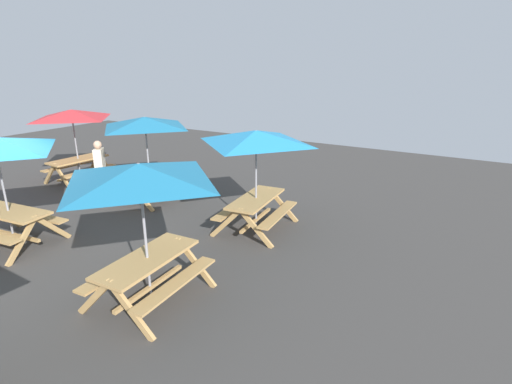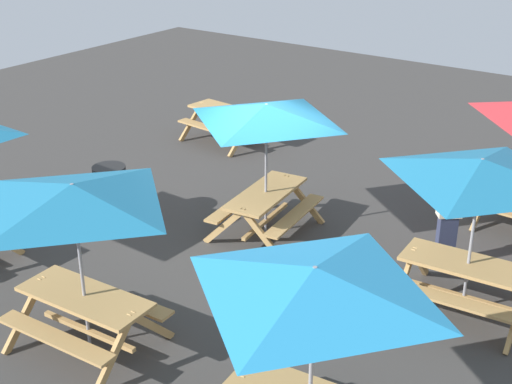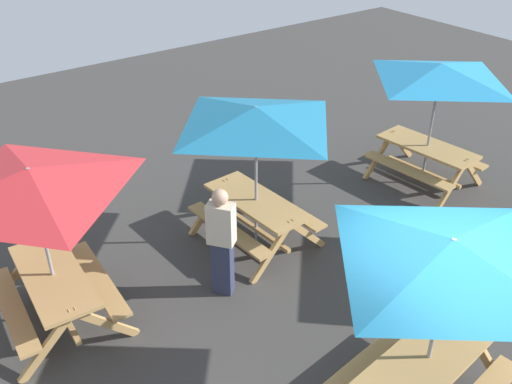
{
  "view_description": "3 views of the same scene",
  "coord_description": "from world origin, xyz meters",
  "px_view_note": "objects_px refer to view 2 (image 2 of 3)",
  "views": [
    {
      "loc": [
        4.1,
        8.03,
        3.74
      ],
      "look_at": [
        -3.26,
        3.69,
        0.9
      ],
      "focal_mm": 28.0,
      "sensor_mm": 36.0,
      "label": 1
    },
    {
      "loc": [
        -6.14,
        8.71,
        5.61
      ],
      "look_at": [
        0.01,
        0.02,
        0.9
      ],
      "focal_mm": 50.0,
      "sensor_mm": 36.0,
      "label": 2
    },
    {
      "loc": [
        2.44,
        -4.33,
        5.38
      ],
      "look_at": [
        -3.59,
        0.06,
        0.9
      ],
      "focal_mm": 40.0,
      "sensor_mm": 36.0,
      "label": 3
    }
  ],
  "objects_px": {
    "picnic_table_2": "(226,118)",
    "trash_bin_orange": "(111,192)",
    "person_standing": "(449,214)",
    "picnic_table_0": "(480,181)",
    "picnic_table_6": "(74,208)",
    "picnic_table_1": "(314,296)",
    "picnic_table_4": "(266,122)"
  },
  "relations": [
    {
      "from": "picnic_table_6",
      "to": "trash_bin_orange",
      "type": "distance_m",
      "value": 4.14
    },
    {
      "from": "picnic_table_2",
      "to": "trash_bin_orange",
      "type": "relative_size",
      "value": 1.97
    },
    {
      "from": "picnic_table_6",
      "to": "person_standing",
      "type": "bearing_deg",
      "value": -125.19
    },
    {
      "from": "picnic_table_2",
      "to": "person_standing",
      "type": "xyz_separation_m",
      "value": [
        -6.32,
        2.6,
        0.32
      ]
    },
    {
      "from": "person_standing",
      "to": "trash_bin_orange",
      "type": "bearing_deg",
      "value": 160.79
    },
    {
      "from": "picnic_table_1",
      "to": "person_standing",
      "type": "xyz_separation_m",
      "value": [
        0.39,
        -4.73,
        -1.1
      ]
    },
    {
      "from": "picnic_table_0",
      "to": "trash_bin_orange",
      "type": "height_order",
      "value": "picnic_table_0"
    },
    {
      "from": "picnic_table_4",
      "to": "trash_bin_orange",
      "type": "height_order",
      "value": "picnic_table_4"
    },
    {
      "from": "picnic_table_6",
      "to": "person_standing",
      "type": "relative_size",
      "value": 1.4
    },
    {
      "from": "picnic_table_2",
      "to": "picnic_table_6",
      "type": "distance_m",
      "value": 8.17
    },
    {
      "from": "picnic_table_0",
      "to": "picnic_table_2",
      "type": "height_order",
      "value": "picnic_table_0"
    },
    {
      "from": "picnic_table_6",
      "to": "person_standing",
      "type": "height_order",
      "value": "picnic_table_6"
    },
    {
      "from": "picnic_table_6",
      "to": "picnic_table_2",
      "type": "bearing_deg",
      "value": -68.38
    },
    {
      "from": "picnic_table_4",
      "to": "picnic_table_2",
      "type": "bearing_deg",
      "value": -141.09
    },
    {
      "from": "picnic_table_4",
      "to": "trash_bin_orange",
      "type": "xyz_separation_m",
      "value": [
        2.59,
        1.09,
        -1.49
      ]
    },
    {
      "from": "person_standing",
      "to": "picnic_table_0",
      "type": "bearing_deg",
      "value": -94.06
    },
    {
      "from": "picnic_table_1",
      "to": "trash_bin_orange",
      "type": "height_order",
      "value": "picnic_table_1"
    },
    {
      "from": "picnic_table_2",
      "to": "trash_bin_orange",
      "type": "distance_m",
      "value": 4.48
    },
    {
      "from": "picnic_table_2",
      "to": "picnic_table_0",
      "type": "bearing_deg",
      "value": 158.28
    },
    {
      "from": "picnic_table_0",
      "to": "picnic_table_1",
      "type": "height_order",
      "value": "same"
    },
    {
      "from": "picnic_table_2",
      "to": "picnic_table_4",
      "type": "xyz_separation_m",
      "value": [
        -3.4,
        3.32,
        1.43
      ]
    },
    {
      "from": "picnic_table_0",
      "to": "picnic_table_2",
      "type": "xyz_separation_m",
      "value": [
        7.04,
        -3.7,
        -1.43
      ]
    },
    {
      "from": "picnic_table_2",
      "to": "picnic_table_4",
      "type": "height_order",
      "value": "picnic_table_4"
    },
    {
      "from": "picnic_table_0",
      "to": "picnic_table_4",
      "type": "distance_m",
      "value": 3.66
    },
    {
      "from": "picnic_table_2",
      "to": "person_standing",
      "type": "bearing_deg",
      "value": 163.62
    },
    {
      "from": "picnic_table_6",
      "to": "trash_bin_orange",
      "type": "relative_size",
      "value": 2.38
    },
    {
      "from": "picnic_table_1",
      "to": "trash_bin_orange",
      "type": "relative_size",
      "value": 2.38
    },
    {
      "from": "picnic_table_2",
      "to": "picnic_table_6",
      "type": "bearing_deg",
      "value": 120.67
    },
    {
      "from": "person_standing",
      "to": "picnic_table_4",
      "type": "bearing_deg",
      "value": 156.36
    },
    {
      "from": "picnic_table_1",
      "to": "picnic_table_2",
      "type": "relative_size",
      "value": 1.21
    },
    {
      "from": "picnic_table_0",
      "to": "picnic_table_4",
      "type": "height_order",
      "value": "same"
    },
    {
      "from": "person_standing",
      "to": "picnic_table_6",
      "type": "bearing_deg",
      "value": -159.51
    }
  ]
}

